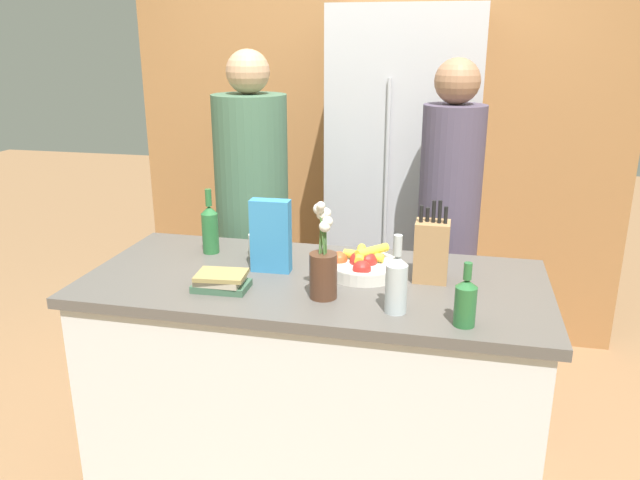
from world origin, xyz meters
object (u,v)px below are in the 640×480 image
flower_vase (323,266)px  cereal_box (271,236)px  knife_block (432,251)px  bottle_oil (396,282)px  fruit_bowl (363,265)px  book_stack (221,281)px  refrigerator (403,193)px  bottle_wine (465,301)px  coffee_mug (259,245)px  person_in_blue (448,221)px  person_at_sink (253,211)px  bottle_vinegar (210,228)px

flower_vase → cereal_box: bearing=140.2°
knife_block → bottle_oil: bearing=-107.0°
fruit_bowl → book_stack: 0.54m
fruit_bowl → book_stack: size_ratio=1.40×
refrigerator → bottle_wine: bearing=-77.4°
refrigerator → flower_vase: (-0.14, -1.41, 0.07)m
coffee_mug → bottle_oil: bearing=-35.3°
bottle_wine → person_in_blue: 0.99m
refrigerator → coffee_mug: 1.16m
book_stack → bottle_oil: bottle_oil is taller
fruit_bowl → knife_block: size_ratio=0.90×
fruit_bowl → knife_block: bearing=-0.7°
fruit_bowl → person_at_sink: (-0.65, 0.60, 0.02)m
flower_vase → cereal_box: size_ratio=1.23×
bottle_vinegar → fruit_bowl: bearing=-9.9°
bottle_vinegar → bottle_wine: bottle_vinegar is taller
book_stack → person_in_blue: (0.78, 0.88, 0.03)m
cereal_box → coffee_mug: cereal_box is taller
bottle_oil → person_at_sink: size_ratio=0.15×
refrigerator → knife_block: refrigerator is taller
knife_block → person_at_sink: size_ratio=0.18×
bottle_vinegar → bottle_wine: bearing=-24.9°
person_at_sink → book_stack: bearing=-59.5°
coffee_mug → person_in_blue: 0.91m
bottle_wine → book_stack: bearing=172.8°
knife_block → flower_vase: size_ratio=0.89×
bottle_wine → bottle_vinegar: bearing=155.1°
book_stack → person_at_sink: 0.88m
fruit_bowl → cereal_box: cereal_box is taller
cereal_box → book_stack: 0.28m
book_stack → person_at_sink: size_ratio=0.11×
knife_block → bottle_wine: knife_block is taller
coffee_mug → book_stack: 0.38m
cereal_box → book_stack: bearing=-118.5°
fruit_bowl → person_in_blue: (0.30, 0.62, 0.02)m
fruit_bowl → bottle_vinegar: (-0.67, 0.12, 0.07)m
fruit_bowl → bottle_wine: bottle_wine is taller
book_stack → fruit_bowl: bearing=29.0°
bottle_oil → person_in_blue: 0.95m
flower_vase → book_stack: flower_vase is taller
refrigerator → coffee_mug: size_ratio=15.76×
fruit_bowl → coffee_mug: fruit_bowl is taller
fruit_bowl → bottle_oil: bearing=-63.1°
refrigerator → bottle_oil: size_ratio=7.31×
refrigerator → person_in_blue: size_ratio=1.14×
knife_block → coffee_mug: size_ratio=2.52×
flower_vase → cereal_box: flower_vase is taller
book_stack → bottle_oil: (0.64, -0.06, 0.07)m
book_stack → bottle_wine: bearing=-7.2°
knife_block → cereal_box: size_ratio=1.09×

